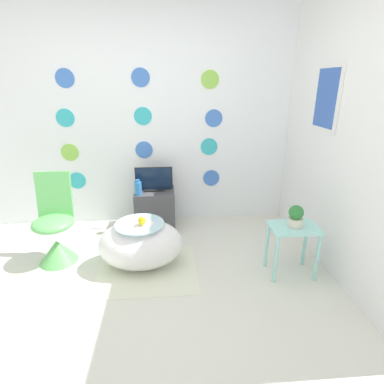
% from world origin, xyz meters
% --- Properties ---
extents(ground_plane, '(12.00, 12.00, 0.00)m').
position_xyz_m(ground_plane, '(0.00, 0.00, 0.00)').
color(ground_plane, silver).
extents(wall_back_dotted, '(4.57, 0.05, 2.60)m').
position_xyz_m(wall_back_dotted, '(0.00, 1.90, 1.30)').
color(wall_back_dotted, white).
rests_on(wall_back_dotted, ground_plane).
extents(wall_right, '(0.06, 2.88, 2.60)m').
position_xyz_m(wall_right, '(1.81, 0.94, 1.30)').
color(wall_right, white).
rests_on(wall_right, ground_plane).
extents(rug, '(0.93, 0.82, 0.01)m').
position_xyz_m(rug, '(0.07, 0.74, 0.00)').
color(rug, silver).
rests_on(rug, ground_plane).
extents(bathtub, '(0.80, 0.56, 0.47)m').
position_xyz_m(bathtub, '(0.02, 0.82, 0.24)').
color(bathtub, white).
rests_on(bathtub, ground_plane).
extents(rubber_duck, '(0.07, 0.08, 0.09)m').
position_xyz_m(rubber_duck, '(0.05, 0.76, 0.51)').
color(rubber_duck, yellow).
rests_on(rubber_duck, bathtub).
extents(chair, '(0.39, 0.39, 0.89)m').
position_xyz_m(chair, '(-0.82, 0.98, 0.27)').
color(chair, '#66C166').
rests_on(chair, ground_plane).
extents(tv_cabinet, '(0.47, 0.39, 0.48)m').
position_xyz_m(tv_cabinet, '(0.13, 1.65, 0.24)').
color(tv_cabinet, '#4C4C51').
rests_on(tv_cabinet, ground_plane).
extents(tv, '(0.44, 0.12, 0.29)m').
position_xyz_m(tv, '(0.13, 1.65, 0.60)').
color(tv, black).
rests_on(tv, tv_cabinet).
extents(vase, '(0.08, 0.08, 0.18)m').
position_xyz_m(vase, '(-0.05, 1.52, 0.56)').
color(vase, '#2D72B7').
rests_on(vase, tv_cabinet).
extents(side_table, '(0.43, 0.30, 0.49)m').
position_xyz_m(side_table, '(1.41, 0.57, 0.38)').
color(side_table, '#99E0D8').
rests_on(side_table, ground_plane).
extents(potted_plant_left, '(0.13, 0.13, 0.20)m').
position_xyz_m(potted_plant_left, '(1.41, 0.57, 0.58)').
color(potted_plant_left, beige).
rests_on(potted_plant_left, side_table).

